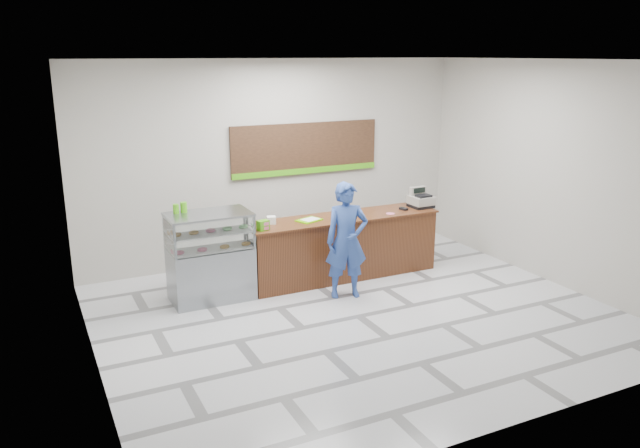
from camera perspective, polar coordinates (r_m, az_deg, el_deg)
name	(u,v)px	position (r m, az deg, el deg)	size (l,w,h in m)	color
floor	(359,316)	(8.89, 3.59, -8.42)	(7.00, 7.00, 0.00)	silver
back_wall	(277,161)	(11.00, -4.00, 5.74)	(7.00, 7.00, 0.00)	#B1ADA3
ceiling	(364,60)	(8.14, 4.02, 14.75)	(7.00, 7.00, 0.00)	silver
sales_counter	(342,247)	(10.23, 2.05, -2.08)	(3.26, 0.76, 1.03)	#613017
display_case	(210,256)	(9.39, -10.00, -2.91)	(1.22, 0.72, 1.33)	gray
menu_board	(306,149)	(11.15, -1.30, 6.85)	(2.80, 0.06, 0.90)	black
cash_register	(421,200)	(10.81, 9.18, 2.20)	(0.36, 0.38, 0.34)	black
card_terminal	(403,209)	(10.59, 7.64, 1.38)	(0.08, 0.15, 0.04)	black
serving_tray	(309,220)	(9.83, -0.99, 0.37)	(0.45, 0.39, 0.02)	#6AD100
napkin_box	(271,220)	(9.67, -4.48, 0.36)	(0.13, 0.13, 0.11)	white
straw_cup	(252,221)	(9.64, -6.28, 0.27)	(0.08, 0.08, 0.12)	silver
promo_box	(263,225)	(9.32, -5.23, -0.12)	(0.17, 0.11, 0.15)	#48A912
donut_decal	(390,214)	(10.32, 6.45, 0.95)	(0.15, 0.15, 0.00)	#D96588
green_cup_left	(176,209)	(9.30, -13.03, 1.37)	(0.09, 0.09, 0.13)	#48A912
green_cup_right	(184,207)	(9.33, -12.36, 1.51)	(0.10, 0.10, 0.15)	#48A912
customer	(347,240)	(9.31, 2.45, -1.51)	(0.64, 0.42, 1.76)	#2B4995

